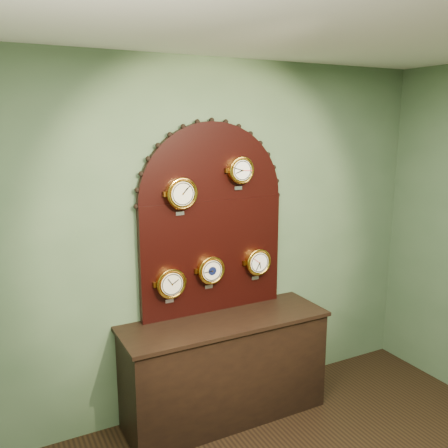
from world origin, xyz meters
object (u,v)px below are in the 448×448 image
roman_clock (181,193)px  arabic_clock (240,170)px  shop_counter (225,370)px  hygrometer (171,283)px  display_board (212,213)px  tide_clock (257,262)px  barometer (211,270)px

roman_clock → arabic_clock: arabic_clock is taller
shop_counter → hygrometer: 0.84m
roman_clock → hygrometer: 0.68m
display_board → tide_clock: 0.57m
display_board → roman_clock: size_ratio=5.30×
arabic_clock → barometer: arabic_clock is taller
roman_clock → barometer: 0.66m
display_board → arabic_clock: size_ratio=5.79×
roman_clock → arabic_clock: 0.52m
display_board → tide_clock: (0.38, -0.07, -0.43)m
shop_counter → hygrometer: hygrometer is taller
barometer → shop_counter: bearing=-72.1°
display_board → shop_counter: bearing=-90.0°
barometer → hygrometer: bearing=-180.0°
roman_clock → arabic_clock: (0.50, 0.00, 0.15)m
display_board → barometer: size_ratio=5.57×
arabic_clock → tide_clock: (0.17, -0.00, -0.76)m
shop_counter → arabic_clock: size_ratio=6.06×
roman_clock → hygrometer: bearing=179.9°
shop_counter → arabic_clock: 1.58m
display_board → tide_clock: bearing=-10.0°
roman_clock → tide_clock: roman_clock is taller
shop_counter → tide_clock: 0.90m
display_board → arabic_clock: (0.21, -0.07, 0.33)m
barometer → tide_clock: 0.43m
shop_counter → display_board: display_board is taller
shop_counter → barometer: size_ratio=5.82×
arabic_clock → barometer: bearing=-179.9°
display_board → barometer: (-0.05, -0.07, -0.43)m
tide_clock → roman_clock: bearing=-180.0°
hygrometer → roman_clock: bearing=-0.1°
shop_counter → display_board: 1.25m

